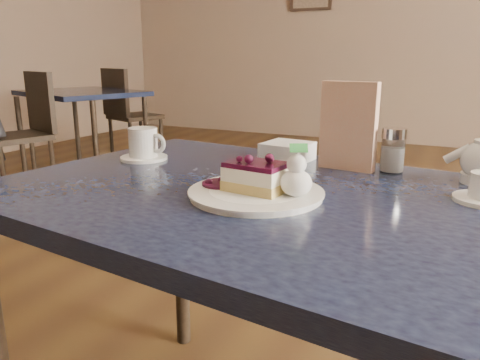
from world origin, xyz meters
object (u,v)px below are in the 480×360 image
at_px(coffee_set, 144,145).
at_px(dessert_plate, 256,194).
at_px(main_table, 267,225).
at_px(cheesecake_slice, 256,177).
at_px(bg_table_far_left, 88,168).

bearing_deg(coffee_set, dessert_plate, -24.07).
xyz_separation_m(main_table, cheesecake_slice, (-0.01, -0.05, 0.11)).
bearing_deg(bg_table_far_left, cheesecake_slice, -21.61).
bearing_deg(coffee_set, cheesecake_slice, -24.07).
xyz_separation_m(dessert_plate, cheesecake_slice, (-0.00, -0.00, 0.03)).
distance_m(dessert_plate, bg_table_far_left, 3.32).
bearing_deg(main_table, bg_table_far_left, 147.38).
distance_m(main_table, dessert_plate, 0.09).
xyz_separation_m(cheesecake_slice, coffee_set, (-0.41, 0.18, -0.00)).
xyz_separation_m(main_table, coffee_set, (-0.41, 0.13, 0.11)).
height_order(main_table, dessert_plate, dessert_plate).
xyz_separation_m(cheesecake_slice, bg_table_far_left, (-2.50, 2.09, -0.68)).
distance_m(main_table, bg_table_far_left, 3.28).
height_order(dessert_plate, bg_table_far_left, dessert_plate).
xyz_separation_m(main_table, dessert_plate, (-0.01, -0.05, 0.08)).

